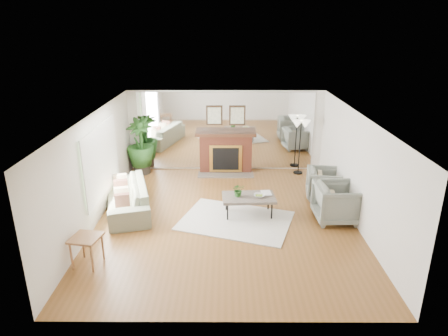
{
  "coord_description": "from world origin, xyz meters",
  "views": [
    {
      "loc": [
        -0.01,
        -8.53,
        4.39
      ],
      "look_at": [
        -0.04,
        0.6,
        1.07
      ],
      "focal_mm": 32.0,
      "sensor_mm": 36.0,
      "label": 1
    }
  ],
  "objects_px": {
    "potted_ficus": "(140,144)",
    "armchair_front": "(337,202)",
    "fireplace": "(226,151)",
    "side_table": "(86,241)",
    "floor_lamp": "(301,128)",
    "sofa": "(127,197)",
    "armchair_back": "(324,184)",
    "coffee_table": "(249,198)"
  },
  "relations": [
    {
      "from": "coffee_table",
      "to": "armchair_front",
      "type": "height_order",
      "value": "armchair_front"
    },
    {
      "from": "side_table",
      "to": "floor_lamp",
      "type": "bearing_deg",
      "value": 45.68
    },
    {
      "from": "armchair_front",
      "to": "potted_ficus",
      "type": "bearing_deg",
      "value": 57.04
    },
    {
      "from": "armchair_back",
      "to": "floor_lamp",
      "type": "relative_size",
      "value": 0.52
    },
    {
      "from": "sofa",
      "to": "armchair_back",
      "type": "relative_size",
      "value": 2.75
    },
    {
      "from": "armchair_front",
      "to": "floor_lamp",
      "type": "relative_size",
      "value": 0.59
    },
    {
      "from": "coffee_table",
      "to": "floor_lamp",
      "type": "height_order",
      "value": "floor_lamp"
    },
    {
      "from": "armchair_front",
      "to": "coffee_table",
      "type": "bearing_deg",
      "value": 81.55
    },
    {
      "from": "armchair_front",
      "to": "potted_ficus",
      "type": "height_order",
      "value": "potted_ficus"
    },
    {
      "from": "armchair_front",
      "to": "side_table",
      "type": "height_order",
      "value": "armchair_front"
    },
    {
      "from": "armchair_front",
      "to": "side_table",
      "type": "relative_size",
      "value": 1.61
    },
    {
      "from": "fireplace",
      "to": "sofa",
      "type": "height_order",
      "value": "fireplace"
    },
    {
      "from": "fireplace",
      "to": "potted_ficus",
      "type": "bearing_deg",
      "value": -176.5
    },
    {
      "from": "coffee_table",
      "to": "side_table",
      "type": "distance_m",
      "value": 3.84
    },
    {
      "from": "fireplace",
      "to": "armchair_front",
      "type": "xyz_separation_m",
      "value": [
        2.6,
        -3.3,
        -0.21
      ]
    },
    {
      "from": "fireplace",
      "to": "floor_lamp",
      "type": "distance_m",
      "value": 2.39
    },
    {
      "from": "fireplace",
      "to": "side_table",
      "type": "distance_m",
      "value": 5.82
    },
    {
      "from": "coffee_table",
      "to": "armchair_front",
      "type": "bearing_deg",
      "value": -6.66
    },
    {
      "from": "potted_ficus",
      "to": "side_table",
      "type": "bearing_deg",
      "value": -90.57
    },
    {
      "from": "armchair_back",
      "to": "armchair_front",
      "type": "xyz_separation_m",
      "value": [
        0.0,
        -1.31,
        0.06
      ]
    },
    {
      "from": "floor_lamp",
      "to": "fireplace",
      "type": "bearing_deg",
      "value": 175.96
    },
    {
      "from": "armchair_front",
      "to": "floor_lamp",
      "type": "bearing_deg",
      "value": 4.54
    },
    {
      "from": "armchair_back",
      "to": "side_table",
      "type": "height_order",
      "value": "armchair_back"
    },
    {
      "from": "side_table",
      "to": "floor_lamp",
      "type": "distance_m",
      "value": 7.08
    },
    {
      "from": "sofa",
      "to": "floor_lamp",
      "type": "distance_m",
      "value": 5.48
    },
    {
      "from": "armchair_back",
      "to": "armchair_front",
      "type": "distance_m",
      "value": 1.31
    },
    {
      "from": "armchair_front",
      "to": "side_table",
      "type": "distance_m",
      "value": 5.57
    },
    {
      "from": "fireplace",
      "to": "side_table",
      "type": "xyz_separation_m",
      "value": [
        -2.65,
        -5.18,
        -0.16
      ]
    },
    {
      "from": "sofa",
      "to": "armchair_back",
      "type": "height_order",
      "value": "armchair_back"
    },
    {
      "from": "armchair_back",
      "to": "sofa",
      "type": "bearing_deg",
      "value": 107.14
    },
    {
      "from": "armchair_back",
      "to": "armchair_front",
      "type": "relative_size",
      "value": 0.88
    },
    {
      "from": "coffee_table",
      "to": "potted_ficus",
      "type": "bearing_deg",
      "value": 137.31
    },
    {
      "from": "armchair_back",
      "to": "fireplace",
      "type": "bearing_deg",
      "value": 60.99
    },
    {
      "from": "coffee_table",
      "to": "armchair_front",
      "type": "relative_size",
      "value": 1.3
    },
    {
      "from": "sofa",
      "to": "armchair_back",
      "type": "distance_m",
      "value": 5.11
    },
    {
      "from": "potted_ficus",
      "to": "armchair_front",
      "type": "bearing_deg",
      "value": -31.17
    },
    {
      "from": "coffee_table",
      "to": "floor_lamp",
      "type": "xyz_separation_m",
      "value": [
        1.7,
        2.91,
        0.97
      ]
    },
    {
      "from": "armchair_front",
      "to": "floor_lamp",
      "type": "distance_m",
      "value": 3.31
    },
    {
      "from": "coffee_table",
      "to": "floor_lamp",
      "type": "bearing_deg",
      "value": 59.66
    },
    {
      "from": "armchair_back",
      "to": "armchair_front",
      "type": "bearing_deg",
      "value": -171.47
    },
    {
      "from": "fireplace",
      "to": "armchair_back",
      "type": "distance_m",
      "value": 3.29
    },
    {
      "from": "sofa",
      "to": "potted_ficus",
      "type": "height_order",
      "value": "potted_ficus"
    }
  ]
}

